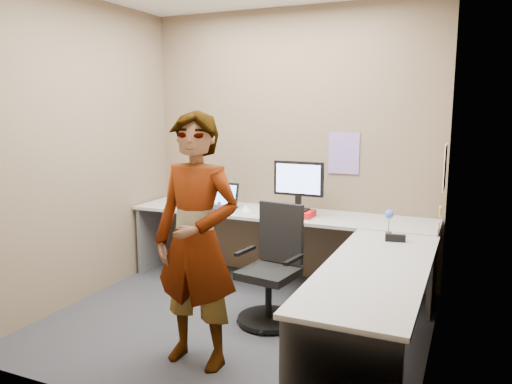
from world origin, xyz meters
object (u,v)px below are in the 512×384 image
at_px(office_chair, 272,276).
at_px(person, 197,241).
at_px(desk, 301,247).
at_px(monitor, 298,181).

distance_m(office_chair, person, 0.97).
xyz_separation_m(desk, monitor, (-0.21, 0.51, 0.47)).
relative_size(desk, office_chair, 3.14).
xyz_separation_m(monitor, person, (-0.18, -1.56, -0.20)).
distance_m(desk, monitor, 0.73).
bearing_deg(person, office_chair, 77.49).
bearing_deg(monitor, desk, -66.70).
distance_m(desk, person, 1.14).
xyz_separation_m(office_chair, person, (-0.22, -0.82, 0.47)).
bearing_deg(person, monitor, 85.82).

